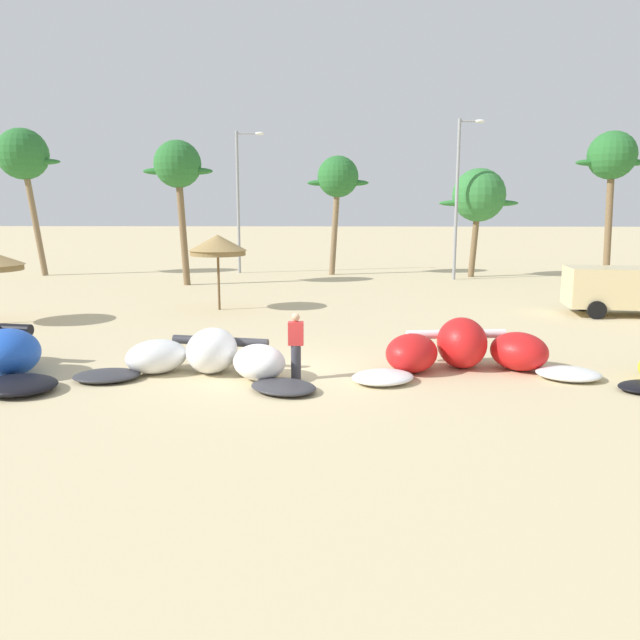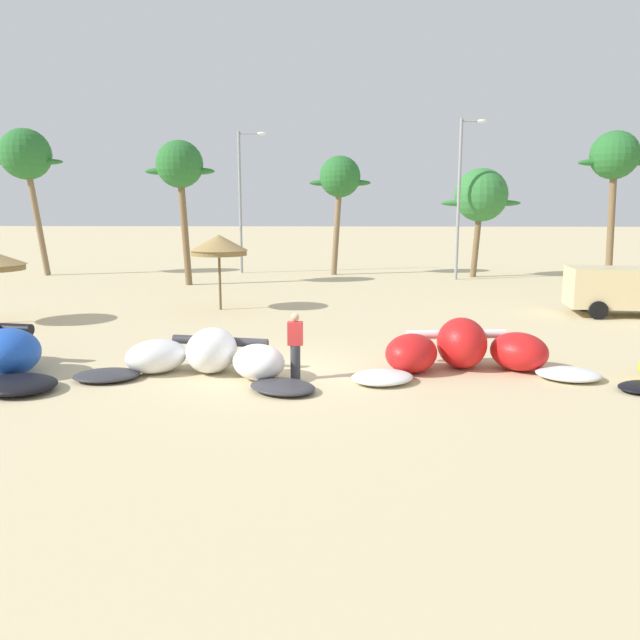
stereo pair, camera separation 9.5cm
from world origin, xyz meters
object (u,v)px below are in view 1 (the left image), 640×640
(kite_center, at_px, (465,351))
(palm_leftmost, at_px, (23,156))
(kite_left_of_center, at_px, (207,359))
(beach_umbrella_middle, at_px, (218,245))
(lamppost_west, at_px, (240,195))
(palm_left_of_gap, at_px, (338,179))
(palm_left, at_px, (178,167))
(lamppost_west_center, at_px, (459,192))
(palm_center_right, at_px, (612,159))
(person_near_kites, at_px, (296,346))
(parked_van, at_px, (628,287))
(palm_center_left, at_px, (479,196))

(kite_center, height_order, palm_leftmost, palm_leftmost)
(kite_left_of_center, bearing_deg, palm_leftmost, 124.44)
(beach_umbrella_middle, bearing_deg, lamppost_west, 95.42)
(palm_left_of_gap, bearing_deg, lamppost_west, 171.91)
(kite_center, relative_size, palm_left, 0.84)
(lamppost_west_center, bearing_deg, palm_center_right, -13.13)
(kite_left_of_center, relative_size, person_near_kites, 3.81)
(kite_left_of_center, relative_size, palm_center_right, 0.76)
(beach_umbrella_middle, height_order, lamppost_west, lamppost_west)
(kite_left_of_center, bearing_deg, person_near_kites, -7.22)
(palm_left_of_gap, relative_size, lamppost_west_center, 0.80)
(beach_umbrella_middle, bearing_deg, lamppost_west_center, 44.59)
(person_near_kites, height_order, palm_center_right, palm_center_right)
(kite_left_of_center, xyz_separation_m, person_near_kites, (2.20, -0.28, 0.39))
(beach_umbrella_middle, xyz_separation_m, palm_left, (-3.61, 8.27, 3.55))
(kite_left_of_center, height_order, person_near_kites, person_near_kites)
(kite_left_of_center, distance_m, lamppost_west_center, 24.14)
(parked_van, relative_size, palm_center_right, 0.60)
(person_near_kites, relative_size, palm_left_of_gap, 0.22)
(person_near_kites, bearing_deg, kite_left_of_center, 172.78)
(palm_left_of_gap, bearing_deg, beach_umbrella_middle, -108.73)
(palm_leftmost, distance_m, palm_left_of_gap, 18.85)
(beach_umbrella_middle, bearing_deg, palm_center_left, 44.66)
(palm_left, height_order, lamppost_west_center, lamppost_west_center)
(palm_leftmost, bearing_deg, person_near_kites, -52.32)
(palm_center_left, bearing_deg, parked_van, -78.29)
(kite_center, relative_size, parked_van, 1.30)
(palm_left, xyz_separation_m, lamppost_west, (2.21, 6.48, -1.25))
(palm_left, relative_size, lamppost_west_center, 0.84)
(lamppost_west, distance_m, lamppost_west_center, 13.40)
(lamppost_west, bearing_deg, beach_umbrella_middle, -84.58)
(kite_left_of_center, xyz_separation_m, palm_left, (-5.27, 18.38, 5.73))
(kite_left_of_center, relative_size, parked_van, 1.27)
(beach_umbrella_middle, distance_m, lamppost_west_center, 16.44)
(person_near_kites, xyz_separation_m, lamppost_west_center, (7.72, 21.81, 4.17))
(palm_left, relative_size, palm_center_right, 0.94)
(kite_center, bearing_deg, person_near_kites, -167.07)
(kite_left_of_center, height_order, palm_center_left, palm_center_left)
(kite_center, height_order, lamppost_west_center, lamppost_west_center)
(beach_umbrella_middle, distance_m, palm_center_right, 21.88)
(person_near_kites, height_order, lamppost_west_center, lamppost_west_center)
(palm_left_of_gap, bearing_deg, palm_center_left, -6.89)
(person_near_kites, relative_size, palm_center_left, 0.25)
(palm_left_of_gap, bearing_deg, palm_left, -145.99)
(person_near_kites, height_order, lamppost_west, lamppost_west)
(palm_center_left, xyz_separation_m, lamppost_west, (-14.42, 1.87, 0.14))
(kite_left_of_center, distance_m, palm_left_of_gap, 24.77)
(beach_umbrella_middle, xyz_separation_m, lamppost_west_center, (11.58, 11.42, 2.38))
(person_near_kites, xyz_separation_m, palm_center_right, (15.37, 20.03, 5.82))
(parked_van, bearing_deg, palm_left, 154.87)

